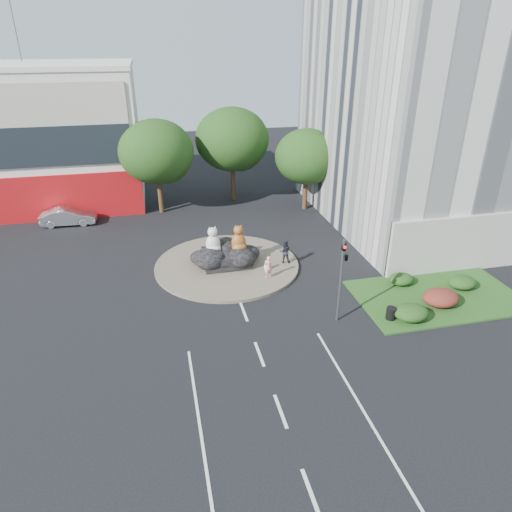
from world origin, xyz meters
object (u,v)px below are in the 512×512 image
at_px(pedestrian_dark, 285,251).
at_px(parked_car, 68,217).
at_px(cat_tabby, 239,238).
at_px(kitten_white, 267,265).
at_px(litter_bin, 391,313).
at_px(cat_white, 213,239).
at_px(kitten_calico, 209,265).
at_px(pedestrian_pink, 268,267).

relative_size(pedestrian_dark, parked_car, 0.37).
distance_m(cat_tabby, pedestrian_dark, 3.37).
bearing_deg(kitten_white, litter_bin, -57.98).
distance_m(cat_tabby, kitten_white, 2.71).
distance_m(kitten_white, parked_car, 18.74).
height_order(cat_white, kitten_calico, cat_white).
relative_size(cat_white, parked_car, 0.43).
distance_m(pedestrian_dark, litter_bin, 8.95).
relative_size(kitten_white, pedestrian_dark, 0.44).
bearing_deg(kitten_white, kitten_calico, 166.63).
bearing_deg(cat_tabby, pedestrian_pink, -60.52).
relative_size(kitten_white, pedestrian_pink, 0.48).
relative_size(cat_tabby, kitten_white, 2.60).
height_order(cat_tabby, kitten_white, cat_tabby).
bearing_deg(cat_tabby, cat_white, 178.36).
relative_size(cat_white, kitten_white, 2.61).
xyz_separation_m(cat_tabby, kitten_white, (1.62, -1.58, -1.49)).
bearing_deg(parked_car, kitten_white, -127.83).
relative_size(kitten_calico, kitten_white, 1.31).
distance_m(kitten_white, pedestrian_dark, 1.77).
bearing_deg(kitten_calico, cat_tabby, 64.98).
distance_m(pedestrian_pink, parked_car, 19.32).
bearing_deg(cat_white, kitten_calico, -118.23).
relative_size(cat_white, litter_bin, 2.71).
distance_m(pedestrian_dark, parked_car, 19.43).
bearing_deg(cat_white, kitten_white, -31.90).
bearing_deg(litter_bin, parked_car, 135.66).
distance_m(kitten_calico, kitten_white, 3.88).
height_order(cat_tabby, pedestrian_pink, cat_tabby).
xyz_separation_m(kitten_white, litter_bin, (5.45, -7.20, -0.09)).
bearing_deg(pedestrian_pink, kitten_calico, -33.23).
xyz_separation_m(pedestrian_dark, parked_car, (-15.81, 11.28, -0.30)).
height_order(cat_white, pedestrian_pink, cat_white).
xyz_separation_m(cat_white, pedestrian_pink, (3.22, -2.72, -1.10)).
bearing_deg(litter_bin, pedestrian_pink, 132.47).
height_order(pedestrian_dark, litter_bin, pedestrian_dark).
xyz_separation_m(cat_tabby, litter_bin, (7.06, -8.78, -1.59)).
height_order(kitten_calico, kitten_white, kitten_calico).
bearing_deg(kitten_white, parked_car, 134.67).
distance_m(kitten_white, pedestrian_pink, 1.15).
height_order(kitten_white, pedestrian_pink, pedestrian_pink).
distance_m(cat_white, cat_tabby, 1.77).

